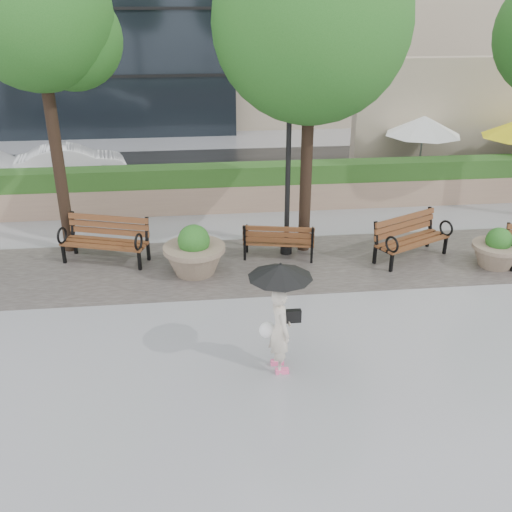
{
  "coord_description": "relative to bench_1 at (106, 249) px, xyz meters",
  "views": [
    {
      "loc": [
        -1.01,
        -9.15,
        5.77
      ],
      "look_at": [
        0.13,
        1.1,
        1.1
      ],
      "focal_mm": 40.0,
      "sensor_mm": 36.0,
      "label": 1
    }
  ],
  "objects": [
    {
      "name": "ground",
      "position": [
        3.19,
        -3.59,
        -0.32
      ],
      "size": [
        100.0,
        100.0,
        0.0
      ],
      "primitive_type": "plane",
      "color": "gray",
      "rests_on": "ground"
    },
    {
      "name": "cobble_strip",
      "position": [
        3.19,
        -0.59,
        -0.32
      ],
      "size": [
        28.0,
        3.2,
        0.01
      ],
      "primitive_type": "cube",
      "color": "#383330",
      "rests_on": "ground"
    },
    {
      "name": "hedge_wall",
      "position": [
        3.19,
        3.41,
        0.34
      ],
      "size": [
        24.0,
        0.8,
        1.35
      ],
      "color": "#9C7F64",
      "rests_on": "ground"
    },
    {
      "name": "cafe_wall",
      "position": [
        12.69,
        6.41,
        1.68
      ],
      "size": [
        10.0,
        0.6,
        4.0
      ],
      "primitive_type": "cube",
      "color": "tan",
      "rests_on": "ground"
    },
    {
      "name": "cafe_hedge",
      "position": [
        12.19,
        4.21,
        0.13
      ],
      "size": [
        8.0,
        0.5,
        0.9
      ],
      "primitive_type": "cube",
      "color": "#234C19",
      "rests_on": "ground"
    },
    {
      "name": "asphalt_street",
      "position": [
        3.19,
        7.41,
        -0.32
      ],
      "size": [
        40.0,
        7.0,
        0.0
      ],
      "primitive_type": "cube",
      "color": "black",
      "rests_on": "ground"
    },
    {
      "name": "bench_1",
      "position": [
        0.0,
        0.0,
        0.0
      ],
      "size": [
        2.14,
        1.37,
        1.08
      ],
      "rotation": [
        0.0,
        0.0,
        -0.31
      ],
      "color": "brown",
      "rests_on": "ground"
    },
    {
      "name": "bench_2",
      "position": [
        4.12,
        -0.24,
        -0.05
      ],
      "size": [
        1.78,
        1.01,
        0.91
      ],
      "rotation": [
        0.0,
        0.0,
        2.93
      ],
      "color": "brown",
      "rests_on": "ground"
    },
    {
      "name": "bench_3",
      "position": [
        7.28,
        -0.64,
        -0.01
      ],
      "size": [
        2.07,
        1.56,
        1.04
      ],
      "rotation": [
        0.0,
        0.0,
        0.47
      ],
      "color": "brown",
      "rests_on": "ground"
    },
    {
      "name": "planter_left",
      "position": [
        2.09,
        -0.87,
        0.14
      ],
      "size": [
        1.4,
        1.4,
        1.18
      ],
      "color": "#7F6B56",
      "rests_on": "ground"
    },
    {
      "name": "planter_right",
      "position": [
        9.12,
        -1.28,
        0.06
      ],
      "size": [
        1.15,
        1.15,
        0.96
      ],
      "color": "#7F6B56",
      "rests_on": "ground"
    },
    {
      "name": "lamppost",
      "position": [
        4.35,
        0.0,
        1.7
      ],
      "size": [
        0.28,
        0.28,
        4.55
      ],
      "color": "black",
      "rests_on": "ground"
    },
    {
      "name": "tree_0",
      "position": [
        -0.86,
        0.91,
        5.0
      ],
      "size": [
        3.36,
        3.25,
        7.09
      ],
      "color": "black",
      "rests_on": "ground"
    },
    {
      "name": "tree_1",
      "position": [
        4.98,
        0.29,
        4.85
      ],
      "size": [
        4.32,
        4.32,
        7.46
      ],
      "color": "black",
      "rests_on": "ground"
    },
    {
      "name": "patio_umb_white",
      "position": [
        9.65,
        5.12,
        1.67
      ],
      "size": [
        2.5,
        2.5,
        2.3
      ],
      "color": "black",
      "rests_on": "ground"
    },
    {
      "name": "car_right",
      "position": [
        -2.04,
        7.08,
        0.29
      ],
      "size": [
        3.87,
        2.01,
        1.21
      ],
      "primitive_type": "imported",
      "rotation": [
        0.0,
        0.0,
        1.78
      ],
      "color": "silver",
      "rests_on": "ground"
    },
    {
      "name": "pedestrian",
      "position": [
        3.46,
        -4.73,
        0.86
      ],
      "size": [
        1.06,
        1.06,
        1.94
      ],
      "rotation": [
        0.0,
        0.0,
        1.75
      ],
      "color": "beige",
      "rests_on": "ground"
    }
  ]
}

